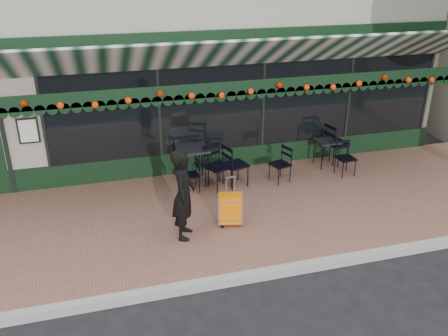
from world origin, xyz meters
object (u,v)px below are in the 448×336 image
object	(u,v)px
chair_a_left	(280,165)
chair_b_right	(235,165)
cafe_table_a	(327,143)
chair_a_front	(346,159)
chair_b_front	(218,167)
cafe_table_b	(192,151)
woman	(183,194)
chair_b_left	(190,176)
suitcase	(230,209)
chair_a_right	(336,143)

from	to	relation	value
chair_a_left	chair_b_right	world-z (taller)	chair_b_right
cafe_table_a	chair_a_left	size ratio (longest dim) A/B	0.79
cafe_table_a	chair_a_front	size ratio (longest dim) A/B	0.80
chair_b_right	chair_b_front	distance (m)	0.39
cafe_table_b	chair_a_front	distance (m)	3.51
woman	chair_a_front	size ratio (longest dim) A/B	2.10
cafe_table_a	chair_b_right	bearing A→B (deg)	-168.87
cafe_table_b	chair_b_left	xyz separation A→B (m)	(-0.15, -0.44, -0.37)
chair_a_front	chair_b_front	xyz separation A→B (m)	(-2.98, 0.13, 0.09)
suitcase	chair_a_front	distance (m)	3.48
chair_a_front	suitcase	bearing A→B (deg)	-159.95
woman	chair_b_right	size ratio (longest dim) A/B	1.73
suitcase	cafe_table_a	bearing A→B (deg)	48.95
chair_a_right	chair_b_right	bearing A→B (deg)	92.69
chair_a_right	chair_b_front	world-z (taller)	chair_a_right
suitcase	chair_b_right	bearing A→B (deg)	84.43
cafe_table_a	chair_a_right	bearing A→B (deg)	20.95
chair_a_front	chair_b_right	distance (m)	2.59
suitcase	chair_a_right	distance (m)	3.95
suitcase	chair_a_left	world-z (taller)	suitcase
chair_b_left	chair_b_front	xyz separation A→B (m)	(0.62, 0.03, 0.11)
chair_a_left	chair_b_front	xyz separation A→B (m)	(-1.40, 0.06, 0.08)
cafe_table_a	chair_b_left	bearing A→B (deg)	-171.48
chair_a_right	chair_a_front	world-z (taller)	chair_a_right
cafe_table_b	chair_b_right	size ratio (longest dim) A/B	0.86
suitcase	chair_a_left	xyz separation A→B (m)	(1.59, 1.51, 0.07)
chair_a_front	chair_b_left	bearing A→B (deg)	173.98
chair_a_left	chair_a_right	size ratio (longest dim) A/B	0.82
cafe_table_a	chair_a_front	xyz separation A→B (m)	(0.17, -0.61, -0.18)
cafe_table_b	chair_a_right	size ratio (longest dim) A/B	0.85
chair_a_front	chair_b_front	size ratio (longest dim) A/B	0.82
woman	chair_a_left	xyz separation A→B (m)	(2.48, 1.66, -0.43)
chair_a_front	chair_a_left	bearing A→B (deg)	173.22
chair_b_left	chair_b_front	distance (m)	0.63
cafe_table_b	suitcase	bearing A→B (deg)	-81.82
cafe_table_b	chair_b_left	distance (m)	0.59
chair_a_left	chair_a_right	world-z (taller)	chair_a_right
chair_b_right	cafe_table_a	bearing A→B (deg)	-93.98
chair_a_right	chair_b_left	bearing A→B (deg)	90.00
chair_a_right	cafe_table_b	bearing A→B (deg)	83.51
suitcase	woman	bearing A→B (deg)	-155.84
chair_a_front	woman	bearing A→B (deg)	-163.00
suitcase	chair_a_right	world-z (taller)	suitcase
woman	chair_a_front	xyz separation A→B (m)	(4.06, 1.60, -0.44)
chair_a_right	chair_a_front	size ratio (longest dim) A/B	1.23
chair_b_left	chair_b_front	world-z (taller)	chair_b_front
chair_a_right	chair_b_left	xyz separation A→B (m)	(-3.73, -0.63, -0.11)
chair_a_front	chair_b_front	bearing A→B (deg)	173.05
suitcase	chair_b_left	size ratio (longest dim) A/B	1.31
chair_a_left	chair_a_front	xyz separation A→B (m)	(1.58, -0.06, -0.01)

